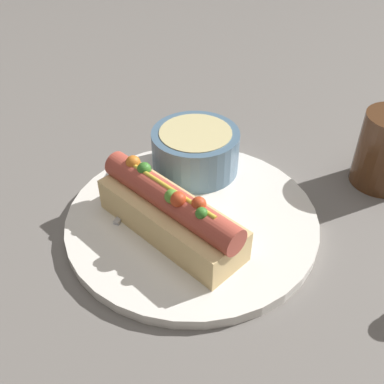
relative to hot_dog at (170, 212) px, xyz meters
name	(u,v)px	position (x,y,z in m)	size (l,w,h in m)	color
ground_plane	(192,223)	(0.00, 0.04, -0.04)	(4.00, 4.00, 0.00)	slate
dinner_plate	(192,219)	(0.00, 0.04, -0.03)	(0.29, 0.29, 0.01)	white
hot_dog	(170,212)	(0.00, 0.00, 0.00)	(0.18, 0.07, 0.07)	#E5C17F
soup_bowl	(195,149)	(-0.06, 0.11, 0.00)	(0.11, 0.11, 0.05)	slate
spoon	(163,162)	(-0.09, 0.09, -0.02)	(0.07, 0.16, 0.01)	#B7B7BC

